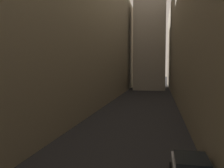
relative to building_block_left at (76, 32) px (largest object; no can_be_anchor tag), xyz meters
The scene contains 3 objects.
ground_plane 17.02m from the building_block_left, ahead, with size 264.00×264.00×0.00m, color #232326.
building_block_left is the anchor object (origin of this frame).
building_block_right 23.25m from the building_block_left, ahead, with size 11.92×108.00×23.65m, color gray.
Camera 1 is at (2.83, 9.20, 5.82)m, focal length 38.72 mm.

